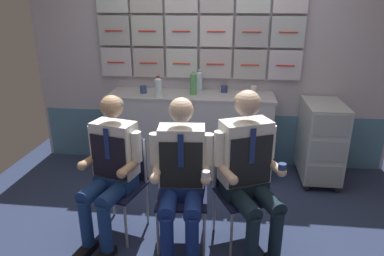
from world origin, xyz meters
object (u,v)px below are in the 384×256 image
Objects in this scene: service_trolley at (321,140)px; crew_member_right at (181,172)px; folding_chair_left at (123,174)px; folding_chair_right at (183,182)px; folding_chair_near_trolley at (239,180)px; snack_banana at (247,95)px; sparkling_bottle_green at (199,81)px; crew_member_near_trolley at (249,166)px; crew_member_left at (110,165)px; coffee_cup_spare at (224,89)px.

service_trolley is 0.72× the size of crew_member_right.
folding_chair_left is 0.54m from folding_chair_right.
service_trolley is 1.40m from folding_chair_near_trolley.
folding_chair_right is 1.38m from snack_banana.
folding_chair_left is at bearing 171.30° from folding_chair_right.
crew_member_right reaches higher than service_trolley.
service_trolley is 1.90m from crew_member_right.
sparkling_bottle_green is (0.00, 1.41, 0.55)m from folding_chair_right.
sparkling_bottle_green is at bearing 68.02° from folding_chair_left.
folding_chair_right is at bearing 173.93° from crew_member_near_trolley.
crew_member_near_trolley reaches higher than folding_chair_right.
crew_member_near_trolley is (0.07, -0.14, 0.21)m from folding_chair_near_trolley.
folding_chair_left and folding_chair_right have the same top height.
folding_chair_right is 1.51m from sparkling_bottle_green.
snack_banana is at bearing 68.64° from crew_member_right.
folding_chair_left is at bearing 156.23° from crew_member_right.
service_trolley is 0.73× the size of crew_member_left.
folding_chair_right is 0.24m from crew_member_right.
folding_chair_near_trolley is at bearing 8.80° from crew_member_left.
folding_chair_near_trolley is at bearing -82.31° from coffee_cup_spare.
folding_chair_near_trolley is 0.64× the size of crew_member_near_trolley.
crew_member_left is at bearing 171.76° from crew_member_right.
folding_chair_near_trolley is 4.81× the size of snack_banana.
snack_banana is (0.08, 1.10, 0.45)m from folding_chair_near_trolley.
crew_member_near_trolley is at bearing -65.24° from folding_chair_near_trolley.
crew_member_left is at bearing -104.77° from folding_chair_left.
sparkling_bottle_green is at bearing 68.74° from crew_member_left.
folding_chair_left is 1.53m from sparkling_bottle_green.
crew_member_right reaches higher than folding_chair_left.
crew_member_near_trolley reaches higher than sparkling_bottle_green.
crew_member_left is 1.64m from sparkling_bottle_green.
crew_member_right reaches higher than folding_chair_near_trolley.
crew_member_left is 0.98× the size of crew_member_right.
service_trolley is at bearing 49.88° from folding_chair_near_trolley.
folding_chair_right is 0.57m from crew_member_near_trolley.
coffee_cup_spare is at bearing 58.75° from crew_member_left.
service_trolley is 0.69× the size of crew_member_near_trolley.
folding_chair_left is at bearing -111.98° from sparkling_bottle_green.
crew_member_right reaches higher than crew_member_left.
folding_chair_left is (-1.90, -1.08, 0.03)m from service_trolley.
coffee_cup_spare is at bearing 169.87° from service_trolley.
folding_chair_right is 0.67× the size of crew_member_right.
snack_banana is at bearing 85.83° from folding_chair_near_trolley.
crew_member_right is (0.01, -0.16, 0.17)m from folding_chair_right.
snack_banana is (1.12, 1.26, 0.29)m from crew_member_left.
folding_chair_left is 1.61m from snack_banana.
crew_member_near_trolley reaches higher than crew_member_left.
crew_member_near_trolley is (0.53, -0.06, 0.21)m from folding_chair_right.
folding_chair_left is 1.00× the size of folding_chair_right.
folding_chair_left is 10.34× the size of coffee_cup_spare.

